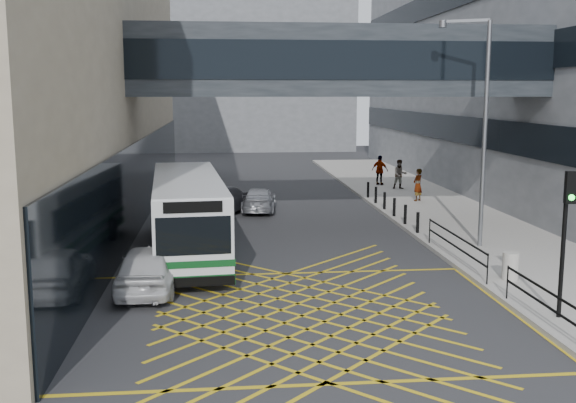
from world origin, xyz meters
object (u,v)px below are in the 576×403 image
object	(u,v)px
traffic_light	(566,223)
litter_bin	(510,266)
pedestrian_c	(380,170)
bus	(188,213)
pedestrian_b	(400,174)
car_white	(149,267)
pedestrian_a	(418,185)
street_lamp	(480,119)
car_silver	(259,199)
car_dark	(221,201)

from	to	relation	value
traffic_light	litter_bin	bearing A→B (deg)	91.64
litter_bin	pedestrian_c	distance (m)	22.78
bus	litter_bin	bearing A→B (deg)	-30.32
litter_bin	pedestrian_b	xyz separation A→B (m)	(1.89, 20.79, 0.47)
car_white	pedestrian_a	bearing A→B (deg)	-128.94
street_lamp	pedestrian_a	bearing A→B (deg)	109.34
pedestrian_a	pedestrian_c	world-z (taller)	pedestrian_c
bus	car_silver	distance (m)	10.04
street_lamp	pedestrian_b	xyz separation A→B (m)	(1.19, 15.85, -4.08)
car_white	car_dark	bearing A→B (deg)	-98.45
car_white	pedestrian_b	size ratio (longest dim) A/B	2.60
car_white	street_lamp	world-z (taller)	street_lamp
car_white	traffic_light	size ratio (longest dim) A/B	1.20
car_dark	pedestrian_c	bearing A→B (deg)	-114.51
car_silver	pedestrian_b	distance (m)	11.17
traffic_light	street_lamp	world-z (taller)	street_lamp
street_lamp	car_silver	bearing A→B (deg)	154.23
car_silver	pedestrian_c	distance (m)	11.78
car_dark	pedestrian_c	xyz separation A→B (m)	(10.40, 9.21, 0.38)
car_white	pedestrian_c	size ratio (longest dim) A/B	2.47
car_silver	litter_bin	distance (m)	16.30
pedestrian_c	litter_bin	bearing A→B (deg)	126.38
car_silver	traffic_light	xyz separation A→B (m)	(7.11, -18.32, 2.12)
pedestrian_a	pedestrian_b	distance (m)	4.74
car_white	traffic_light	bearing A→B (deg)	160.90
bus	traffic_light	xyz separation A→B (m)	(10.35, -8.88, 1.13)
car_silver	street_lamp	size ratio (longest dim) A/B	0.47
car_white	bus	bearing A→B (deg)	-100.82
bus	pedestrian_b	size ratio (longest dim) A/B	6.00
bus	car_silver	size ratio (longest dim) A/B	2.67
car_silver	pedestrian_b	xyz separation A→B (m)	(9.25, 6.25, 0.44)
street_lamp	pedestrian_c	distance (m)	18.26
bus	pedestrian_a	xyz separation A→B (m)	(12.24, 10.96, -0.57)
street_lamp	pedestrian_b	world-z (taller)	street_lamp
traffic_light	litter_bin	xyz separation A→B (m)	(0.25, 3.78, -2.15)
bus	street_lamp	distance (m)	11.84
street_lamp	litter_bin	size ratio (longest dim) A/B	9.68
traffic_light	pedestrian_a	distance (m)	20.00
pedestrian_b	pedestrian_c	distance (m)	2.12
street_lamp	pedestrian_c	size ratio (longest dim) A/B	4.53
bus	litter_bin	xyz separation A→B (m)	(10.60, -5.09, -1.02)
bus	car_silver	xyz separation A→B (m)	(3.24, 9.45, -0.99)
car_dark	street_lamp	xyz separation A→B (m)	(10.03, -8.59, 4.40)
pedestrian_c	traffic_light	bearing A→B (deg)	126.23
car_dark	litter_bin	size ratio (longest dim) A/B	5.30
bus	car_white	distance (m)	4.81
traffic_light	pedestrian_a	world-z (taller)	traffic_light
litter_bin	pedestrian_c	bearing A→B (deg)	87.30
traffic_light	pedestrian_b	xyz separation A→B (m)	(2.14, 24.57, -1.68)
car_dark	traffic_light	xyz separation A→B (m)	(9.08, -17.32, 2.01)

